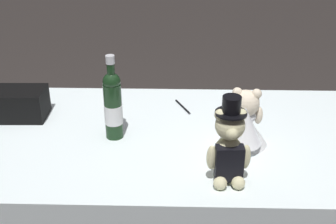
% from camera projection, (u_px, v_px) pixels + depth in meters
% --- Properties ---
extents(reception_table, '(1.85, 0.89, 0.71)m').
position_uv_depth(reception_table, '(168.00, 205.00, 1.91)').
color(reception_table, white).
rests_on(reception_table, ground_plane).
extents(teddy_bear_groom, '(0.14, 0.13, 0.30)m').
position_uv_depth(teddy_bear_groom, '(229.00, 148.00, 1.42)').
color(teddy_bear_groom, beige).
rests_on(teddy_bear_groom, reception_table).
extents(teddy_bear_bride, '(0.18, 0.23, 0.23)m').
position_uv_depth(teddy_bear_bride, '(244.00, 123.00, 1.63)').
color(teddy_bear_bride, white).
rests_on(teddy_bear_bride, reception_table).
extents(champagne_bottle, '(0.07, 0.07, 0.34)m').
position_uv_depth(champagne_bottle, '(113.00, 104.00, 1.67)').
color(champagne_bottle, black).
rests_on(champagne_bottle, reception_table).
extents(signing_pen, '(0.07, 0.14, 0.01)m').
position_uv_depth(signing_pen, '(183.00, 107.00, 1.96)').
color(signing_pen, black).
rests_on(signing_pen, reception_table).
extents(gift_case_black, '(0.27, 0.16, 0.12)m').
position_uv_depth(gift_case_black, '(15.00, 104.00, 1.86)').
color(gift_case_black, black).
rests_on(gift_case_black, reception_table).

